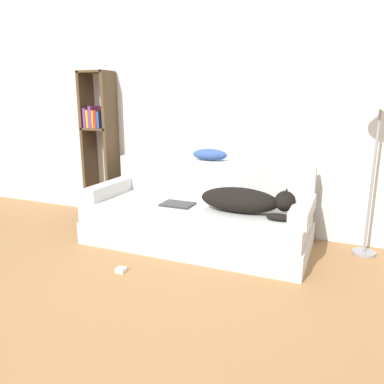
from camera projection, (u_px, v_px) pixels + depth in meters
name	position (u px, v px, depth m)	size (l,w,h in m)	color
ground_plane	(47.00, 346.00, 2.10)	(20.00, 20.00, 0.00)	#9E7042
wall_back	(202.00, 100.00, 3.89)	(6.88, 0.06, 2.70)	silver
couch	(196.00, 225.00, 3.56)	(2.09, 0.90, 0.38)	silver
couch_backrest	(210.00, 178.00, 3.81)	(2.05, 0.15, 0.37)	silver
couch_arm_left	(109.00, 189.00, 3.86)	(0.15, 0.71, 0.13)	silver
couch_arm_right	(303.00, 210.00, 3.13)	(0.15, 0.71, 0.13)	silver
dog	(245.00, 200.00, 3.26)	(0.83, 0.30, 0.24)	black
laptop	(178.00, 204.00, 3.52)	(0.30, 0.22, 0.02)	#2D2D30
throw_pillow	(210.00, 155.00, 3.76)	(0.36, 0.16, 0.12)	#335199
bookshelf	(99.00, 137.00, 4.28)	(0.35, 0.26, 1.66)	#4C3823
floor_lamp	(380.00, 118.00, 3.07)	(0.24, 0.24, 1.45)	gray
power_adapter	(121.00, 270.00, 3.01)	(0.07, 0.07, 0.04)	white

